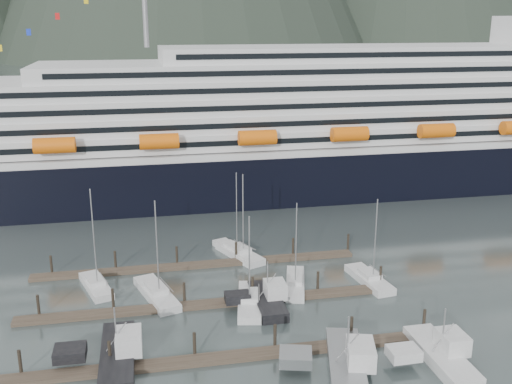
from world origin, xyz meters
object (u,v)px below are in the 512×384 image
cruise_ship (338,132)px  sailboat_f (240,254)px  sailboat_c (249,302)px  trawler_a (116,354)px  trawler_d (440,354)px  sailboat_g (234,251)px  sailboat_h (369,280)px  sailboat_b (157,294)px  trawler_c (345,365)px  trawler_e (266,299)px  sailboat_d (295,284)px  sailboat_a (96,286)px

cruise_ship → sailboat_f: bearing=-127.8°
sailboat_c → trawler_a: bearing=132.2°
sailboat_c → trawler_d: size_ratio=1.12×
sailboat_g → sailboat_h: sailboat_g is taller
sailboat_h → trawler_d: size_ratio=1.12×
cruise_ship → trawler_a: cruise_ship is taller
cruise_ship → sailboat_c: bearing=-119.4°
sailboat_c → sailboat_f: sailboat_f is taller
sailboat_b → sailboat_g: 18.29m
sailboat_b → trawler_c: bearing=-156.2°
sailboat_g → trawler_a: bearing=127.9°
sailboat_b → trawler_a: size_ratio=1.11×
trawler_d → sailboat_c: bearing=45.6°
sailboat_h → trawler_a: size_ratio=1.01×
cruise_ship → sailboat_g: (-28.89, -34.95, -11.62)m
sailboat_b → sailboat_f: bearing=-65.2°
sailboat_h → trawler_e: size_ratio=1.26×
sailboat_d → trawler_d: bearing=-138.5°
sailboat_d → sailboat_f: 13.43m
sailboat_a → sailboat_b: (8.02, -4.22, -0.00)m
sailboat_b → trawler_d: (29.34, -21.75, 0.45)m
sailboat_d → trawler_d: (10.41, -21.31, 0.48)m
sailboat_g → trawler_d: 38.79m
sailboat_g → trawler_e: size_ratio=1.34×
cruise_ship → sailboat_g: bearing=-129.6°
sailboat_b → sailboat_h: bearing=-109.1°
cruise_ship → sailboat_b: 64.65m
sailboat_d → sailboat_c: bearing=135.6°
sailboat_f → trawler_d: bearing=-177.3°
sailboat_b → trawler_e: 14.75m
cruise_ship → sailboat_b: size_ratio=14.66×
sailboat_f → cruise_ship: bearing=-60.7°
sailboat_h → trawler_c: sailboat_h is taller
sailboat_f → trawler_a: bearing=122.6°
trawler_c → trawler_d: (10.77, -0.04, -0.02)m
sailboat_g → sailboat_h: (16.87, -14.47, 0.01)m
sailboat_h → trawler_a: sailboat_h is taller
sailboat_c → sailboat_d: sailboat_c is taller
sailboat_a → sailboat_f: size_ratio=1.07×
sailboat_a → sailboat_f: sailboat_a is taller
sailboat_g → sailboat_d: bearing=-175.3°
sailboat_b → sailboat_h: sailboat_b is taller
sailboat_d → trawler_c: size_ratio=0.89×
sailboat_d → sailboat_g: (-6.33, 13.68, 0.01)m
cruise_ship → sailboat_h: (-12.02, -49.42, -11.61)m
sailboat_b → sailboat_f: size_ratio=1.02×
cruise_ship → sailboat_b: cruise_ship is taller
sailboat_f → sailboat_g: size_ratio=1.01×
sailboat_f → trawler_e: 16.91m
sailboat_a → trawler_d: sailboat_a is taller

